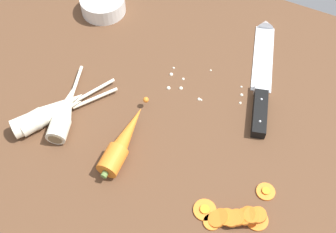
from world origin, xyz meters
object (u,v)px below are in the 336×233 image
(carrot_slice_stray_mid, at_px, (257,219))
(carrot_slice_stray_far, at_px, (205,210))
(prep_bowl, at_px, (103,4))
(whole_carrot, at_px, (123,141))
(parsnip_front, at_px, (52,111))
(carrot_slice_stack, at_px, (234,217))
(carrot_slice_stray_near, at_px, (266,191))
(parsnip_mid_left, at_px, (64,113))
(parsnip_mid_right, at_px, (48,115))
(chefs_knife, at_px, (263,70))

(carrot_slice_stray_mid, xyz_separation_m, carrot_slice_stray_far, (-0.09, -0.02, -0.00))
(prep_bowl, bearing_deg, whole_carrot, -52.55)
(parsnip_front, bearing_deg, prep_bowl, 103.81)
(parsnip_front, height_order, carrot_slice_stack, parsnip_front)
(parsnip_front, bearing_deg, carrot_slice_stray_near, 4.71)
(parsnip_front, distance_m, prep_bowl, 0.33)
(parsnip_mid_left, bearing_deg, whole_carrot, -1.88)
(whole_carrot, distance_m, carrot_slice_stray_far, 0.20)
(parsnip_mid_right, bearing_deg, parsnip_front, 85.27)
(parsnip_mid_left, height_order, carrot_slice_stray_mid, parsnip_mid_left)
(carrot_slice_stray_mid, bearing_deg, carrot_slice_stray_far, -164.52)
(parsnip_mid_right, bearing_deg, parsnip_mid_left, 37.23)
(chefs_knife, relative_size, carrot_slice_stray_mid, 8.42)
(whole_carrot, bearing_deg, parsnip_mid_right, -174.92)
(parsnip_mid_left, height_order, parsnip_mid_right, same)
(parsnip_front, xyz_separation_m, prep_bowl, (-0.08, 0.32, 0.00))
(chefs_knife, bearing_deg, parsnip_mid_left, -136.54)
(whole_carrot, bearing_deg, parsnip_front, -179.19)
(parsnip_front, bearing_deg, parsnip_mid_left, 15.83)
(chefs_knife, bearing_deg, carrot_slice_stray_far, -87.19)
(parsnip_front, height_order, prep_bowl, same)
(parsnip_front, height_order, parsnip_mid_left, same)
(carrot_slice_stack, height_order, carrot_slice_stray_far, carrot_slice_stack)
(parsnip_mid_left, distance_m, carrot_slice_stray_mid, 0.43)
(parsnip_mid_left, bearing_deg, carrot_slice_stray_mid, -3.81)
(chefs_knife, relative_size, parsnip_front, 1.65)
(parsnip_mid_right, height_order, prep_bowl, same)
(chefs_knife, xyz_separation_m, parsnip_mid_left, (-0.32, -0.30, 0.01))
(parsnip_front, distance_m, carrot_slice_stray_far, 0.37)
(parsnip_mid_left, distance_m, prep_bowl, 0.33)
(carrot_slice_stack, bearing_deg, carrot_slice_stray_mid, 26.95)
(parsnip_front, xyz_separation_m, carrot_slice_stray_near, (0.45, 0.04, -0.02))
(carrot_slice_stray_near, relative_size, carrot_slice_stray_mid, 0.86)
(chefs_knife, distance_m, carrot_slice_stray_far, 0.36)
(chefs_knife, bearing_deg, prep_bowl, 178.42)
(chefs_knife, bearing_deg, parsnip_mid_right, -136.96)
(whole_carrot, relative_size, carrot_slice_stray_near, 5.61)
(whole_carrot, bearing_deg, chefs_knife, 59.83)
(whole_carrot, distance_m, parsnip_mid_right, 0.17)
(chefs_knife, xyz_separation_m, parsnip_mid_right, (-0.35, -0.32, 0.01))
(whole_carrot, height_order, parsnip_front, whole_carrot)
(carrot_slice_stray_far, bearing_deg, parsnip_front, 172.71)
(whole_carrot, xyz_separation_m, carrot_slice_stray_mid, (0.29, -0.02, -0.02))
(chefs_knife, relative_size, parsnip_mid_left, 1.77)
(parsnip_mid_right, relative_size, carrot_slice_stray_mid, 4.94)
(parsnip_front, bearing_deg, whole_carrot, 0.81)
(parsnip_mid_left, relative_size, parsnip_mid_right, 0.96)
(carrot_slice_stray_near, xyz_separation_m, carrot_slice_stray_far, (-0.09, -0.08, -0.00))
(parsnip_mid_left, bearing_deg, parsnip_front, -164.17)
(parsnip_mid_right, relative_size, prep_bowl, 1.83)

